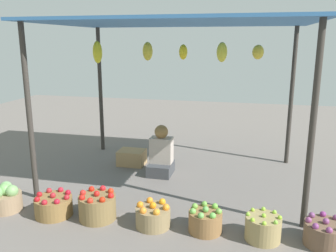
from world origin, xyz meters
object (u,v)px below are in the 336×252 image
at_px(basket_red_apples, 54,206).
at_px(basket_purple_onions, 325,234).
at_px(basket_green_apples, 205,221).
at_px(wooden_crate_near_vendor, 132,157).
at_px(basket_red_tomatoes, 97,207).
at_px(basket_cabbages, 6,198).
at_px(basket_limes, 263,228).
at_px(basket_oranges, 153,216).
at_px(vendor_person, 161,155).

xyz_separation_m(basket_red_apples, basket_purple_onions, (3.03, 0.06, 0.01)).
xyz_separation_m(basket_green_apples, wooden_crate_near_vendor, (-1.48, 1.86, -0.00)).
bearing_deg(wooden_crate_near_vendor, basket_green_apples, -51.45).
relative_size(basket_red_apples, basket_red_tomatoes, 1.02).
bearing_deg(basket_red_apples, basket_cabbages, -178.44).
relative_size(basket_red_tomatoes, basket_green_apples, 1.18).
bearing_deg(basket_cabbages, wooden_crate_near_vendor, 63.30).
bearing_deg(basket_green_apples, basket_limes, -2.28).
height_order(basket_green_apples, basket_limes, basket_limes).
relative_size(basket_oranges, basket_green_apples, 1.07).
bearing_deg(basket_green_apples, basket_red_tomatoes, -179.78).
distance_m(vendor_person, basket_red_apples, 1.86).
relative_size(vendor_person, basket_limes, 2.09).
bearing_deg(basket_purple_onions, basket_red_apples, -178.91).
height_order(basket_red_apples, basket_green_apples, basket_green_apples).
relative_size(vendor_person, basket_green_apples, 2.12).
bearing_deg(basket_oranges, basket_limes, 0.00).
bearing_deg(wooden_crate_near_vendor, basket_red_apples, -99.79).
xyz_separation_m(basket_red_apples, basket_green_apples, (1.81, 0.05, 0.01)).
bearing_deg(basket_oranges, basket_green_apples, 2.37).
xyz_separation_m(vendor_person, basket_purple_onions, (2.12, -1.56, -0.17)).
bearing_deg(basket_cabbages, vendor_person, 46.42).
xyz_separation_m(basket_limes, basket_purple_onions, (0.61, 0.04, -0.00)).
height_order(basket_red_tomatoes, wooden_crate_near_vendor, basket_red_tomatoes).
height_order(vendor_person, wooden_crate_near_vendor, vendor_person).
bearing_deg(basket_purple_onions, basket_limes, -176.53).
height_order(vendor_person, basket_purple_onions, vendor_person).
bearing_deg(basket_green_apples, wooden_crate_near_vendor, 128.55).
bearing_deg(basket_red_tomatoes, basket_green_apples, 0.22).
height_order(basket_cabbages, wooden_crate_near_vendor, basket_cabbages).
bearing_deg(basket_green_apples, basket_oranges, -177.63).
bearing_deg(basket_oranges, vendor_person, 101.10).
xyz_separation_m(basket_red_apples, basket_limes, (2.42, 0.02, 0.01)).
bearing_deg(vendor_person, basket_oranges, -78.90).
bearing_deg(wooden_crate_near_vendor, basket_oranges, -64.54).
relative_size(basket_red_apples, basket_limes, 1.19).
bearing_deg(basket_red_tomatoes, basket_purple_onions, 0.40).
distance_m(basket_cabbages, basket_red_apples, 0.64).
height_order(basket_red_tomatoes, basket_limes, basket_red_tomatoes).
distance_m(basket_cabbages, basket_purple_onions, 3.67).
bearing_deg(vendor_person, basket_green_apples, -60.21).
relative_size(basket_cabbages, basket_green_apples, 1.02).
relative_size(vendor_person, basket_purple_onions, 1.90).
xyz_separation_m(basket_cabbages, basket_red_tomatoes, (1.18, 0.06, -0.00)).
relative_size(basket_oranges, basket_purple_onions, 0.96).
distance_m(vendor_person, basket_green_apples, 1.82).
bearing_deg(wooden_crate_near_vendor, basket_purple_onions, -34.38).
bearing_deg(basket_red_apples, basket_limes, 0.49).
height_order(basket_red_apples, basket_red_tomatoes, basket_red_tomatoes).
xyz_separation_m(basket_green_apples, basket_limes, (0.61, -0.02, 0.00)).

